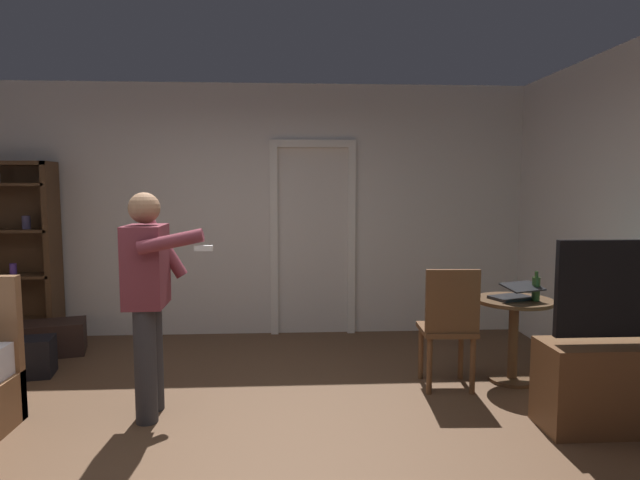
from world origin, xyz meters
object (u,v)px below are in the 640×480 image
person_blue_shirt (148,291)px  suitcase_dark (20,358)px  tv_flatscreen (631,374)px  side_table (514,326)px  bottle_on_table (536,288)px  wooden_chair (449,323)px  suitcase_small (53,338)px  laptop (515,294)px  bookshelf (9,246)px

person_blue_shirt → suitcase_dark: (-1.33, 0.86, -0.74)m
tv_flatscreen → side_table: bearing=115.1°
side_table → bottle_on_table: 0.37m
tv_flatscreen → wooden_chair: bearing=143.4°
bottle_on_table → suitcase_small: (-4.31, 1.05, -0.64)m
person_blue_shirt → suitcase_small: bearing=131.6°
side_table → suitcase_dark: 4.20m
suitcase_small → laptop: bearing=-29.7°
tv_flatscreen → suitcase_small: 4.97m
tv_flatscreen → wooden_chair: size_ratio=1.30×
side_table → person_blue_shirt: bearing=-169.7°
bookshelf → side_table: 5.01m
suitcase_dark → side_table: bearing=-15.1°
bookshelf → suitcase_dark: bearing=-61.6°
person_blue_shirt → suitcase_dark: bearing=147.2°
side_table → laptop: bearing=-109.6°
laptop → suitcase_small: size_ratio=0.72×
laptop → wooden_chair: (-0.58, -0.11, -0.21)m
laptop → bookshelf: bearing=162.7°
tv_flatscreen → person_blue_shirt: person_blue_shirt is taller
tv_flatscreen → suitcase_dark: 4.77m
laptop → bottle_on_table: bearing=-14.4°
tv_flatscreen → laptop: (-0.44, 0.87, 0.37)m
laptop → person_blue_shirt: size_ratio=0.27×
bookshelf → tv_flatscreen: bookshelf is taller
tv_flatscreen → bookshelf: bearing=155.7°
wooden_chair → person_blue_shirt: person_blue_shirt is taller
wooden_chair → suitcase_small: (-3.58, 1.12, -0.39)m
bookshelf → wooden_chair: bookshelf is taller
bottle_on_table → side_table: bearing=150.3°
laptop → suitcase_small: laptop is taller
wooden_chair → person_blue_shirt: size_ratio=0.62×
laptop → bottle_on_table: size_ratio=1.73×
tv_flatscreen → side_table: size_ratio=1.83×
bottle_on_table → laptop: bearing=165.6°
bookshelf → laptop: bearing=-17.3°
bookshelf → tv_flatscreen: (5.19, -2.35, -0.64)m
bookshelf → side_table: (4.77, -1.44, -0.55)m
laptop → person_blue_shirt: 2.87m
side_table → suitcase_dark: bearing=175.4°
suitcase_dark → wooden_chair: bearing=-18.2°
laptop → bottle_on_table: 0.17m
tv_flatscreen → wooden_chair: tv_flatscreen is taller
bookshelf → bottle_on_table: 5.15m
suitcase_small → bottle_on_table: bearing=-29.7°
wooden_chair → suitcase_dark: size_ratio=1.86×
side_table → suitcase_small: (-4.17, 0.97, -0.31)m
bottle_on_table → wooden_chair: bearing=-174.5°
bottle_on_table → suitcase_small: 4.48m
tv_flatscreen → bottle_on_table: size_ratio=5.26×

